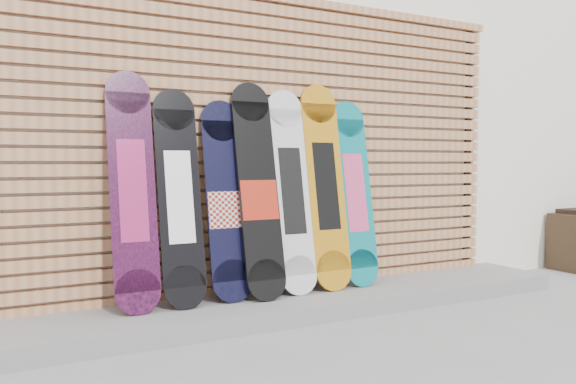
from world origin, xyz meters
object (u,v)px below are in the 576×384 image
snowboard_1 (179,197)px  snowboard_4 (292,191)px  snowboard_6 (355,193)px  snowboard_0 (133,190)px  snowboard_2 (227,201)px  snowboard_5 (326,186)px  snowboard_3 (258,191)px

snowboard_1 → snowboard_4: 0.83m
snowboard_4 → snowboard_6: (0.56, 0.01, -0.03)m
snowboard_0 → snowboard_1: (0.30, -0.00, -0.05)m
snowboard_2 → snowboard_6: (1.05, 0.00, 0.03)m
snowboard_1 → snowboard_6: (1.39, 0.01, -0.01)m
snowboard_4 → snowboard_5: 0.29m
snowboard_2 → snowboard_4: size_ratio=0.93×
snowboard_0 → snowboard_3: snowboard_0 is taller
snowboard_5 → snowboard_1: bearing=-180.0°
snowboard_3 → snowboard_4: snowboard_3 is taller
snowboard_0 → snowboard_2: snowboard_0 is taller
snowboard_1 → snowboard_6: bearing=0.4°
snowboard_0 → snowboard_3: bearing=-2.1°
snowboard_2 → snowboard_6: bearing=0.0°
snowboard_3 → snowboard_6: snowboard_3 is taller
snowboard_0 → snowboard_6: (1.69, 0.01, -0.06)m
snowboard_2 → snowboard_3: size_ratio=0.91×
snowboard_0 → snowboard_1: 0.30m
snowboard_0 → snowboard_5: bearing=-0.2°
snowboard_1 → snowboard_2: bearing=1.6°
snowboard_2 → snowboard_4: bearing=-1.0°
snowboard_2 → snowboard_3: 0.23m
snowboard_4 → snowboard_6: 0.56m
snowboard_1 → snowboard_2: 0.34m
snowboard_2 → snowboard_4: 0.50m
snowboard_5 → snowboard_6: snowboard_5 is taller
snowboard_4 → snowboard_6: size_ratio=1.04×
snowboard_0 → snowboard_4: (1.13, -0.00, -0.03)m
snowboard_1 → snowboard_5: bearing=0.0°
snowboard_4 → snowboard_6: bearing=1.0°
snowboard_3 → snowboard_5: snowboard_5 is taller
snowboard_0 → snowboard_2: (0.63, 0.01, -0.09)m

